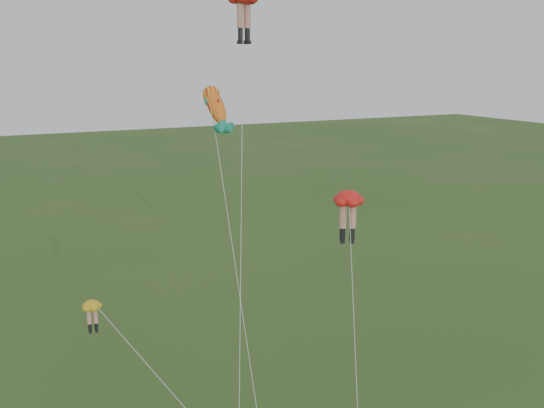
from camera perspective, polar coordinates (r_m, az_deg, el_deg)
name	(u,v)px	position (r m, az deg, el deg)	size (l,w,h in m)	color
legs_kite_red_high	(244,5)	(33.58, -2.69, 18.19)	(5.54, 10.01, 22.65)	red
legs_kite_red_mid	(348,205)	(31.29, 7.19, -0.05)	(4.02, 7.19, 12.47)	red
legs_kite_yellow	(100,317)	(29.42, -15.86, -10.19)	(6.51, 8.53, 8.16)	gold
fish_kite	(216,108)	(30.08, -5.30, 8.99)	(0.97, 7.31, 17.94)	yellow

